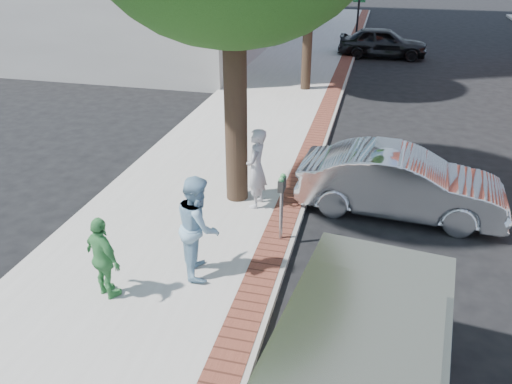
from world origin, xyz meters
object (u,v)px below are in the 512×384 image
(sedan_silver, at_px, (400,183))
(bg_car, at_px, (383,42))
(person_officer, at_px, (199,226))
(person_gray, at_px, (256,168))
(parking_meter, at_px, (282,194))
(person_green, at_px, (103,258))

(sedan_silver, height_order, bg_car, bg_car)
(person_officer, distance_m, bg_car, 21.03)
(person_gray, height_order, person_officer, person_officer)
(person_gray, xyz_separation_m, sedan_silver, (3.25, 0.74, -0.34))
(parking_meter, bearing_deg, person_green, -135.30)
(parking_meter, distance_m, person_officer, 1.94)
(sedan_silver, distance_m, bg_car, 17.32)
(parking_meter, xyz_separation_m, sedan_silver, (2.40, 2.04, -0.44))
(person_officer, height_order, sedan_silver, person_officer)
(sedan_silver, xyz_separation_m, bg_car, (-0.75, 17.30, 0.02))
(person_green, distance_m, bg_car, 22.32)
(sedan_silver, bearing_deg, person_officer, 137.99)
(person_gray, distance_m, bg_car, 18.22)
(parking_meter, distance_m, sedan_silver, 3.18)
(parking_meter, xyz_separation_m, person_officer, (-1.25, -1.48, -0.07))
(parking_meter, height_order, person_gray, person_gray)
(person_green, bearing_deg, person_gray, -86.01)
(person_green, bearing_deg, parking_meter, -107.04)
(person_gray, bearing_deg, person_officer, -4.36)
(person_gray, relative_size, sedan_silver, 0.41)
(person_gray, bearing_deg, person_green, -20.50)
(person_officer, bearing_deg, person_green, 109.57)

